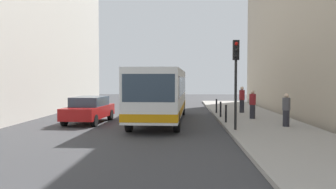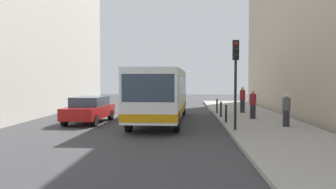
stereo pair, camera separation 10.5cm
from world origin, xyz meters
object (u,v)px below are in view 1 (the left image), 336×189
(bollard_mid, at_px, (221,109))
(bus, at_px, (161,92))
(bollard_far, at_px, (216,106))
(pedestrian_mid_sidewalk, at_px, (253,104))
(car_beside_bus, at_px, (89,109))
(bollard_near, at_px, (226,114))
(traffic_light, at_px, (236,68))
(pedestrian_far_sidewalk, at_px, (242,100))
(pedestrian_near_signal, at_px, (286,110))

(bollard_mid, bearing_deg, bus, -160.71)
(bus, xyz_separation_m, bollard_far, (3.59, 3.96, -1.10))
(pedestrian_mid_sidewalk, bearing_deg, bus, 69.18)
(bus, height_order, car_beside_bus, bus)
(bollard_mid, bearing_deg, bollard_near, -90.00)
(traffic_light, xyz_separation_m, pedestrian_far_sidewalk, (1.69, 8.45, -1.94))
(car_beside_bus, relative_size, pedestrian_far_sidewalk, 2.49)
(car_beside_bus, xyz_separation_m, pedestrian_far_sidewalk, (9.41, 5.00, 0.28))
(car_beside_bus, xyz_separation_m, pedestrian_near_signal, (10.39, -2.18, 0.18))
(bus, bearing_deg, bollard_near, 160.00)
(bollard_far, bearing_deg, pedestrian_mid_sidewalk, -62.86)
(car_beside_bus, distance_m, pedestrian_far_sidewalk, 10.66)
(bollard_near, xyz_separation_m, pedestrian_near_signal, (2.76, -1.50, 0.33))
(bollard_near, height_order, bollard_mid, same)
(bollard_near, bearing_deg, car_beside_bus, 174.93)
(bus, relative_size, pedestrian_far_sidewalk, 6.13)
(bollard_mid, height_order, pedestrian_near_signal, pedestrian_near_signal)
(bollard_near, bearing_deg, pedestrian_near_signal, -28.56)
(car_beside_bus, xyz_separation_m, pedestrian_mid_sidewalk, (9.41, 1.24, 0.21))
(car_beside_bus, bearing_deg, traffic_light, 159.85)
(car_beside_bus, distance_m, bollard_mid, 7.89)
(bus, bearing_deg, pedestrian_mid_sidewalk, -173.01)
(bollard_mid, relative_size, bollard_far, 1.00)
(traffic_light, bearing_deg, pedestrian_near_signal, 25.39)
(pedestrian_far_sidewalk, bearing_deg, bollard_near, 85.65)
(bus, relative_size, pedestrian_mid_sidewalk, 6.60)
(bollard_far, distance_m, pedestrian_near_signal, 7.45)
(traffic_light, height_order, pedestrian_mid_sidewalk, traffic_light)
(traffic_light, bearing_deg, bollard_far, 90.70)
(bollard_far, bearing_deg, bus, -132.18)
(car_beside_bus, distance_m, pedestrian_mid_sidewalk, 9.50)
(bus, xyz_separation_m, pedestrian_far_sidewalk, (5.37, 4.23, -0.67))
(bollard_near, xyz_separation_m, pedestrian_far_sidewalk, (1.79, 5.68, 0.44))
(traffic_light, xyz_separation_m, bollard_far, (-0.10, 8.18, -2.38))
(bus, relative_size, bollard_mid, 11.68)
(bus, distance_m, car_beside_bus, 4.22)
(bus, height_order, pedestrian_near_signal, bus)
(bollard_near, height_order, pedestrian_near_signal, pedestrian_near_signal)
(bus, relative_size, traffic_light, 2.71)
(pedestrian_mid_sidewalk, bearing_deg, pedestrian_far_sidewalk, -25.82)
(bollard_far, bearing_deg, car_beside_bus, -148.18)
(car_beside_bus, height_order, bollard_near, car_beside_bus)
(pedestrian_near_signal, distance_m, pedestrian_mid_sidewalk, 3.56)
(car_beside_bus, bearing_deg, bollard_near, 178.82)
(bollard_near, distance_m, bollard_mid, 2.70)
(bollard_mid, relative_size, pedestrian_far_sidewalk, 0.52)
(traffic_light, relative_size, bollard_near, 4.32)
(traffic_light, height_order, bollard_far, traffic_light)
(traffic_light, distance_m, pedestrian_far_sidewalk, 8.83)
(bus, relative_size, bollard_near, 11.68)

